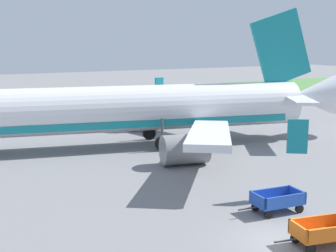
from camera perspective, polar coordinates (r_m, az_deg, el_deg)
The scene contains 5 objects.
ground_plane at distance 21.51m, azimuth 13.62°, elevation -13.53°, with size 220.00×220.00×0.00m, color slate.
grass_strip at distance 67.44m, azimuth -16.14°, elevation 2.66°, with size 220.00×28.00×0.06m, color #518442.
airplane at distance 38.38m, azimuth -3.70°, elevation 2.03°, with size 37.43×30.26×11.34m.
baggage_cart_nearest at distance 21.47m, azimuth 18.16°, elevation -12.08°, with size 3.63×1.82×1.07m.
baggage_cart_second_in_row at distance 24.75m, azimuth 13.08°, elevation -8.79°, with size 3.60×1.58×1.07m.
Camera 1 is at (-13.23, -14.62, 8.62)m, focal length 50.39 mm.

